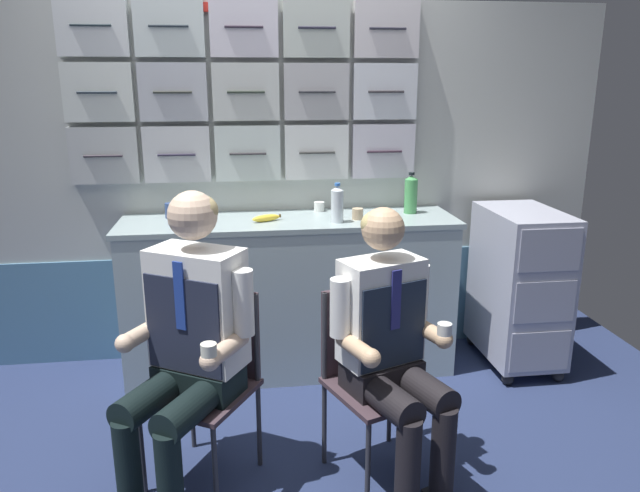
% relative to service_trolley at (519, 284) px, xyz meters
% --- Properties ---
extents(ground, '(4.80, 4.80, 0.04)m').
position_rel_service_trolley_xyz_m(ground, '(-1.51, -0.96, -0.53)').
color(ground, navy).
extents(galley_bulkhead, '(4.20, 0.14, 2.15)m').
position_rel_service_trolley_xyz_m(galley_bulkhead, '(-1.52, 0.41, 0.62)').
color(galley_bulkhead, '#B8BCB6').
rests_on(galley_bulkhead, ground).
extents(galley_counter, '(1.93, 0.53, 0.93)m').
position_rel_service_trolley_xyz_m(galley_counter, '(-1.37, 0.13, -0.05)').
color(galley_counter, '#A0B4B5').
rests_on(galley_counter, ground).
extents(service_trolley, '(0.40, 0.65, 0.96)m').
position_rel_service_trolley_xyz_m(service_trolley, '(0.00, 0.00, 0.00)').
color(service_trolley, black).
rests_on(service_trolley, ground).
extents(folding_chair_left, '(0.55, 0.55, 0.83)m').
position_rel_service_trolley_xyz_m(folding_chair_left, '(-1.80, -0.81, -0.01)').
color(folding_chair_left, '#2D2D33').
rests_on(folding_chair_left, ground).
extents(crew_member_left, '(0.62, 0.71, 1.29)m').
position_rel_service_trolley_xyz_m(crew_member_left, '(-1.88, -0.95, 0.19)').
color(crew_member_left, black).
rests_on(crew_member_left, ground).
extents(folding_chair_right, '(0.52, 0.52, 0.83)m').
position_rel_service_trolley_xyz_m(folding_chair_right, '(-1.11, -0.87, -0.01)').
color(folding_chair_right, '#2D2D33').
rests_on(folding_chair_right, ground).
extents(crew_member_right, '(0.52, 0.65, 1.21)m').
position_rel_service_trolley_xyz_m(crew_member_right, '(-1.05, -1.02, 0.14)').
color(crew_member_right, black).
rests_on(crew_member_right, ground).
extents(water_bottle_short, '(0.08, 0.08, 0.25)m').
position_rel_service_trolley_xyz_m(water_bottle_short, '(-0.64, 0.19, 0.53)').
color(water_bottle_short, '#489855').
rests_on(water_bottle_short, galley_counter).
extents(water_bottle_blue_cap, '(0.07, 0.07, 0.22)m').
position_rel_service_trolley_xyz_m(water_bottle_blue_cap, '(-1.12, 0.01, 0.52)').
color(water_bottle_blue_cap, silver).
rests_on(water_bottle_blue_cap, galley_counter).
extents(paper_cup_tan, '(0.06, 0.06, 0.06)m').
position_rel_service_trolley_xyz_m(paper_cup_tan, '(-0.99, 0.07, 0.45)').
color(paper_cup_tan, tan).
rests_on(paper_cup_tan, galley_counter).
extents(espresso_cup_small, '(0.06, 0.06, 0.06)m').
position_rel_service_trolley_xyz_m(espresso_cup_small, '(-1.18, 0.31, 0.45)').
color(espresso_cup_small, white).
rests_on(espresso_cup_small, galley_counter).
extents(paper_cup_blue, '(0.06, 0.06, 0.09)m').
position_rel_service_trolley_xyz_m(paper_cup_blue, '(-2.05, 0.25, 0.46)').
color(paper_cup_blue, navy).
rests_on(paper_cup_blue, galley_counter).
extents(coffee_cup_white, '(0.06, 0.06, 0.06)m').
position_rel_service_trolley_xyz_m(coffee_cup_white, '(-0.62, 0.28, 0.45)').
color(coffee_cup_white, white).
rests_on(coffee_cup_white, galley_counter).
extents(snack_banana, '(0.17, 0.10, 0.04)m').
position_rel_service_trolley_xyz_m(snack_banana, '(-1.51, 0.08, 0.44)').
color(snack_banana, yellow).
rests_on(snack_banana, galley_counter).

